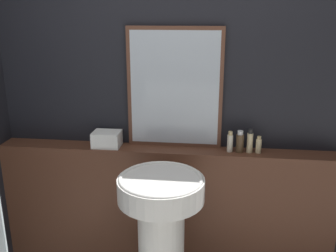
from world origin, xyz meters
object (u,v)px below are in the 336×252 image
(towel_stack, at_px, (107,139))
(lotion_bottle, at_px, (250,142))
(mirror, at_px, (175,89))
(body_wash_bottle, at_px, (259,145))
(pedestal_sink, at_px, (161,230))
(conditioner_bottle, at_px, (240,142))
(shampoo_bottle, at_px, (230,142))

(towel_stack, relative_size, lotion_bottle, 1.16)
(lotion_bottle, bearing_deg, mirror, 172.14)
(mirror, height_order, towel_stack, mirror)
(mirror, distance_m, body_wash_bottle, 0.67)
(pedestal_sink, relative_size, lotion_bottle, 5.69)
(pedestal_sink, xyz_separation_m, conditioner_bottle, (0.47, 0.43, 0.43))
(towel_stack, distance_m, shampoo_bottle, 0.84)
(towel_stack, relative_size, shampoo_bottle, 1.33)
(mirror, distance_m, towel_stack, 0.58)
(pedestal_sink, xyz_separation_m, shampoo_bottle, (0.40, 0.43, 0.42))
(mirror, xyz_separation_m, towel_stack, (-0.46, -0.07, -0.35))
(mirror, xyz_separation_m, conditioner_bottle, (0.44, -0.07, -0.33))
(conditioner_bottle, bearing_deg, body_wash_bottle, 0.00)
(pedestal_sink, bearing_deg, conditioner_bottle, 42.45)
(shampoo_bottle, distance_m, conditioner_bottle, 0.06)
(shampoo_bottle, bearing_deg, mirror, 169.52)
(conditioner_bottle, bearing_deg, lotion_bottle, 0.00)
(pedestal_sink, bearing_deg, body_wash_bottle, 35.95)
(body_wash_bottle, bearing_deg, towel_stack, -180.00)
(pedestal_sink, bearing_deg, towel_stack, 135.55)
(shampoo_bottle, height_order, lotion_bottle, lotion_bottle)
(lotion_bottle, distance_m, body_wash_bottle, 0.06)
(towel_stack, height_order, lotion_bottle, lotion_bottle)
(mirror, bearing_deg, towel_stack, -171.38)
(pedestal_sink, height_order, towel_stack, towel_stack)
(pedestal_sink, bearing_deg, shampoo_bottle, 46.67)
(shampoo_bottle, bearing_deg, towel_stack, 180.00)
(conditioner_bottle, height_order, body_wash_bottle, conditioner_bottle)
(pedestal_sink, xyz_separation_m, lotion_bottle, (0.53, 0.43, 0.43))
(pedestal_sink, relative_size, towel_stack, 4.90)
(pedestal_sink, relative_size, mirror, 1.14)
(shampoo_bottle, relative_size, body_wash_bottle, 1.24)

